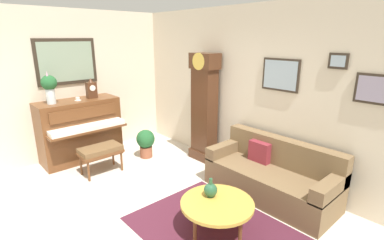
{
  "coord_description": "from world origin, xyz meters",
  "views": [
    {
      "loc": [
        3.06,
        -1.51,
        2.3
      ],
      "look_at": [
        -0.13,
        1.36,
        1.05
      ],
      "focal_mm": 26.86,
      "sensor_mm": 36.0,
      "label": 1
    }
  ],
  "objects_px": {
    "flower_vase": "(49,86)",
    "potted_plant": "(146,142)",
    "couch": "(272,176)",
    "piano": "(80,130)",
    "piano_bench": "(100,151)",
    "grandfather_clock": "(204,111)",
    "green_jug": "(211,190)",
    "teacup": "(78,99)",
    "mantel_clock": "(91,89)",
    "coffee_table": "(217,204)"
  },
  "relations": [
    {
      "from": "couch",
      "to": "piano",
      "type": "bearing_deg",
      "value": -153.96
    },
    {
      "from": "couch",
      "to": "mantel_clock",
      "type": "bearing_deg",
      "value": -158.31
    },
    {
      "from": "piano",
      "to": "flower_vase",
      "type": "distance_m",
      "value": 0.99
    },
    {
      "from": "mantel_clock",
      "to": "green_jug",
      "type": "xyz_separation_m",
      "value": [
        3.1,
        0.08,
        -0.85
      ]
    },
    {
      "from": "piano",
      "to": "flower_vase",
      "type": "xyz_separation_m",
      "value": [
        0.0,
        -0.44,
        0.89
      ]
    },
    {
      "from": "couch",
      "to": "flower_vase",
      "type": "xyz_separation_m",
      "value": [
        -3.21,
        -2.01,
        1.17
      ]
    },
    {
      "from": "flower_vase",
      "to": "green_jug",
      "type": "xyz_separation_m",
      "value": [
        3.1,
        0.82,
        -0.99
      ]
    },
    {
      "from": "piano",
      "to": "grandfather_clock",
      "type": "relative_size",
      "value": 0.71
    },
    {
      "from": "piano",
      "to": "green_jug",
      "type": "bearing_deg",
      "value": 6.93
    },
    {
      "from": "couch",
      "to": "flower_vase",
      "type": "relative_size",
      "value": 3.28
    },
    {
      "from": "teacup",
      "to": "potted_plant",
      "type": "height_order",
      "value": "teacup"
    },
    {
      "from": "couch",
      "to": "flower_vase",
      "type": "bearing_deg",
      "value": -147.95
    },
    {
      "from": "mantel_clock",
      "to": "green_jug",
      "type": "bearing_deg",
      "value": 1.56
    },
    {
      "from": "couch",
      "to": "teacup",
      "type": "bearing_deg",
      "value": -153.72
    },
    {
      "from": "couch",
      "to": "green_jug",
      "type": "xyz_separation_m",
      "value": [
        -0.1,
        -1.19,
        0.18
      ]
    },
    {
      "from": "piano_bench",
      "to": "mantel_clock",
      "type": "xyz_separation_m",
      "value": [
        -0.81,
        0.28,
        0.93
      ]
    },
    {
      "from": "couch",
      "to": "teacup",
      "type": "xyz_separation_m",
      "value": [
        -3.17,
        -1.56,
        0.88
      ]
    },
    {
      "from": "teacup",
      "to": "piano",
      "type": "bearing_deg",
      "value": -175.19
    },
    {
      "from": "grandfather_clock",
      "to": "flower_vase",
      "type": "bearing_deg",
      "value": -125.42
    },
    {
      "from": "piano",
      "to": "green_jug",
      "type": "height_order",
      "value": "piano"
    },
    {
      "from": "grandfather_clock",
      "to": "flower_vase",
      "type": "distance_m",
      "value": 2.75
    },
    {
      "from": "piano_bench",
      "to": "mantel_clock",
      "type": "relative_size",
      "value": 1.84
    },
    {
      "from": "coffee_table",
      "to": "couch",
      "type": "bearing_deg",
      "value": 92.11
    },
    {
      "from": "flower_vase",
      "to": "potted_plant",
      "type": "bearing_deg",
      "value": 61.5
    },
    {
      "from": "piano_bench",
      "to": "potted_plant",
      "type": "distance_m",
      "value": 0.96
    },
    {
      "from": "coffee_table",
      "to": "piano_bench",
      "type": "bearing_deg",
      "value": -172.22
    },
    {
      "from": "flower_vase",
      "to": "teacup",
      "type": "distance_m",
      "value": 0.53
    },
    {
      "from": "green_jug",
      "to": "couch",
      "type": "bearing_deg",
      "value": 85.01
    },
    {
      "from": "grandfather_clock",
      "to": "coffee_table",
      "type": "distance_m",
      "value": 2.28
    },
    {
      "from": "grandfather_clock",
      "to": "coffee_table",
      "type": "height_order",
      "value": "grandfather_clock"
    },
    {
      "from": "piano",
      "to": "flower_vase",
      "type": "relative_size",
      "value": 2.48
    },
    {
      "from": "piano_bench",
      "to": "potted_plant",
      "type": "bearing_deg",
      "value": 93.32
    },
    {
      "from": "grandfather_clock",
      "to": "potted_plant",
      "type": "distance_m",
      "value": 1.31
    },
    {
      "from": "grandfather_clock",
      "to": "green_jug",
      "type": "distance_m",
      "value": 2.12
    },
    {
      "from": "grandfather_clock",
      "to": "mantel_clock",
      "type": "height_order",
      "value": "grandfather_clock"
    },
    {
      "from": "coffee_table",
      "to": "flower_vase",
      "type": "height_order",
      "value": "flower_vase"
    },
    {
      "from": "piano",
      "to": "flower_vase",
      "type": "bearing_deg",
      "value": -89.85
    },
    {
      "from": "piano_bench",
      "to": "grandfather_clock",
      "type": "bearing_deg",
      "value": 66.82
    },
    {
      "from": "grandfather_clock",
      "to": "teacup",
      "type": "distance_m",
      "value": 2.34
    },
    {
      "from": "teacup",
      "to": "green_jug",
      "type": "bearing_deg",
      "value": 6.96
    },
    {
      "from": "coffee_table",
      "to": "flower_vase",
      "type": "xyz_separation_m",
      "value": [
        -3.25,
        -0.78,
        1.11
      ]
    },
    {
      "from": "flower_vase",
      "to": "green_jug",
      "type": "bearing_deg",
      "value": 14.76
    },
    {
      "from": "piano_bench",
      "to": "coffee_table",
      "type": "bearing_deg",
      "value": 7.78
    },
    {
      "from": "piano",
      "to": "mantel_clock",
      "type": "bearing_deg",
      "value": 89.68
    },
    {
      "from": "green_jug",
      "to": "flower_vase",
      "type": "bearing_deg",
      "value": -165.24
    },
    {
      "from": "potted_plant",
      "to": "piano",
      "type": "bearing_deg",
      "value": -128.42
    },
    {
      "from": "grandfather_clock",
      "to": "couch",
      "type": "bearing_deg",
      "value": -6.73
    },
    {
      "from": "flower_vase",
      "to": "green_jug",
      "type": "height_order",
      "value": "flower_vase"
    },
    {
      "from": "mantel_clock",
      "to": "grandfather_clock",
      "type": "bearing_deg",
      "value": 43.18
    },
    {
      "from": "grandfather_clock",
      "to": "piano",
      "type": "bearing_deg",
      "value": -131.66
    }
  ]
}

